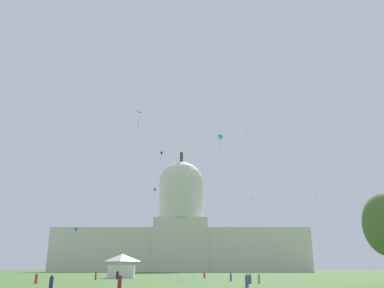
# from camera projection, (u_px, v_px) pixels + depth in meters

# --- Properties ---
(capitol_building) EXTENTS (137.71, 25.55, 66.97)m
(capitol_building) POSITION_uv_depth(u_px,v_px,m) (180.00, 234.00, 216.19)
(capitol_building) COLOR beige
(capitol_building) RESTS_ON ground_plane
(event_tent) EXTENTS (6.40, 5.41, 5.27)m
(event_tent) POSITION_uv_depth(u_px,v_px,m) (121.00, 266.00, 89.52)
(event_tent) COLOR white
(event_tent) RESTS_ON ground_plane
(tree_east_far) EXTENTS (5.50, 6.27, 11.55)m
(tree_east_far) POSITION_uv_depth(u_px,v_px,m) (384.00, 224.00, 50.03)
(tree_east_far) COLOR #4C3823
(tree_east_far) RESTS_ON ground_plane
(person_denim_lawn_far_left) EXTENTS (0.46, 0.46, 1.60)m
(person_denim_lawn_far_left) POSITION_uv_depth(u_px,v_px,m) (246.00, 281.00, 47.75)
(person_denim_lawn_far_left) COLOR #3D5684
(person_denim_lawn_far_left) RESTS_ON ground_plane
(person_maroon_lawn_far_right) EXTENTS (0.64, 0.64, 1.58)m
(person_maroon_lawn_far_right) POSITION_uv_depth(u_px,v_px,m) (119.00, 282.00, 45.67)
(person_maroon_lawn_far_right) COLOR maroon
(person_maroon_lawn_far_right) RESTS_ON ground_plane
(person_black_front_center) EXTENTS (0.48, 0.48, 1.73)m
(person_black_front_center) POSITION_uv_depth(u_px,v_px,m) (116.00, 275.00, 79.50)
(person_black_front_center) COLOR black
(person_black_front_center) RESTS_ON ground_plane
(person_red_edge_west) EXTENTS (0.40, 0.40, 1.62)m
(person_red_edge_west) POSITION_uv_depth(u_px,v_px,m) (203.00, 275.00, 88.14)
(person_red_edge_west) COLOR red
(person_red_edge_west) RESTS_ON ground_plane
(person_red_mid_left) EXTENTS (0.49, 0.49, 1.65)m
(person_red_mid_left) POSITION_uv_depth(u_px,v_px,m) (95.00, 276.00, 75.71)
(person_red_mid_left) COLOR red
(person_red_mid_left) RESTS_ON ground_plane
(person_denim_front_left) EXTENTS (0.42, 0.42, 1.50)m
(person_denim_front_left) POSITION_uv_depth(u_px,v_px,m) (230.00, 277.00, 68.83)
(person_denim_front_left) COLOR #3D5684
(person_denim_front_left) RESTS_ON ground_plane
(person_purple_near_tree_west) EXTENTS (0.56, 0.56, 1.50)m
(person_purple_near_tree_west) POSITION_uv_depth(u_px,v_px,m) (249.00, 279.00, 58.41)
(person_purple_near_tree_west) COLOR #703D93
(person_purple_near_tree_west) RESTS_ON ground_plane
(person_tan_mid_right) EXTENTS (0.47, 0.47, 1.52)m
(person_tan_mid_right) POSITION_uv_depth(u_px,v_px,m) (258.00, 279.00, 58.78)
(person_tan_mid_right) COLOR tan
(person_tan_mid_right) RESTS_ON ground_plane
(person_navy_front_right) EXTENTS (0.48, 0.48, 1.57)m
(person_navy_front_right) POSITION_uv_depth(u_px,v_px,m) (50.00, 282.00, 43.94)
(person_navy_front_right) COLOR navy
(person_navy_front_right) RESTS_ON ground_plane
(person_red_edge_east) EXTENTS (0.52, 0.52, 1.50)m
(person_red_edge_east) POSITION_uv_depth(u_px,v_px,m) (35.00, 279.00, 58.41)
(person_red_edge_east) COLOR red
(person_red_edge_east) RESTS_ON ground_plane
(kite_cyan_high) EXTENTS (1.29, 1.32, 4.29)m
(kite_cyan_high) POSITION_uv_depth(u_px,v_px,m) (220.00, 137.00, 118.94)
(kite_cyan_high) COLOR #33BCDB
(kite_black_high) EXTENTS (0.99, 0.94, 4.25)m
(kite_black_high) POSITION_uv_depth(u_px,v_px,m) (161.00, 153.00, 176.37)
(kite_black_high) COLOR black
(kite_blue_low) EXTENTS (0.78, 0.73, 0.90)m
(kite_blue_low) POSITION_uv_depth(u_px,v_px,m) (75.00, 229.00, 107.65)
(kite_blue_low) COLOR blue
(kite_green_high) EXTENTS (0.45, 0.63, 3.95)m
(kite_green_high) POSITION_uv_depth(u_px,v_px,m) (250.00, 200.00, 198.02)
(kite_green_high) COLOR green
(kite_magenta_high) EXTENTS (1.07, 1.07, 2.41)m
(kite_magenta_high) POSITION_uv_depth(u_px,v_px,m) (154.00, 190.00, 175.94)
(kite_magenta_high) COLOR #D1339E
(kite_gold_high) EXTENTS (0.38, 1.15, 3.25)m
(kite_gold_high) POSITION_uv_depth(u_px,v_px,m) (246.00, 129.00, 156.21)
(kite_gold_high) COLOR gold
(kite_yellow_low) EXTENTS (0.57, 0.52, 3.35)m
(kite_yellow_low) POSITION_uv_depth(u_px,v_px,m) (115.00, 251.00, 137.30)
(kite_yellow_low) COLOR yellow
(kite_lime_high) EXTENTS (1.42, 1.15, 2.72)m
(kite_lime_high) POSITION_uv_depth(u_px,v_px,m) (164.00, 153.00, 204.37)
(kite_lime_high) COLOR #8CD133
(kite_violet_high) EXTENTS (1.54, 1.34, 4.00)m
(kite_violet_high) POSITION_uv_depth(u_px,v_px,m) (137.00, 115.00, 88.57)
(kite_violet_high) COLOR purple
(kite_white_mid) EXTENTS (0.97, 1.24, 3.72)m
(kite_white_mid) POSITION_uv_depth(u_px,v_px,m) (313.00, 197.00, 95.03)
(kite_white_mid) COLOR white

